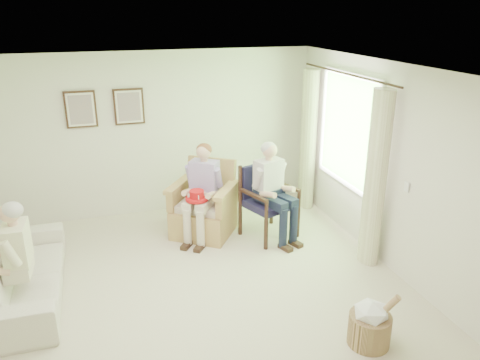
{
  "coord_description": "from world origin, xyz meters",
  "views": [
    {
      "loc": [
        -0.97,
        -4.53,
        3.2
      ],
      "look_at": [
        0.78,
        1.0,
        1.05
      ],
      "focal_mm": 35.0,
      "sensor_mm": 36.0,
      "label": 1
    }
  ],
  "objects": [
    {
      "name": "wicker_armchair",
      "position": [
        0.43,
        1.71,
        0.34
      ],
      "size": [
        0.85,
        0.84,
        1.09
      ],
      "rotation": [
        0.0,
        0.0,
        -0.62
      ],
      "color": "tan",
      "rests_on": "ground"
    },
    {
      "name": "person_sofa",
      "position": [
        -1.95,
        0.39,
        0.73
      ],
      "size": [
        0.42,
        0.62,
        1.27
      ],
      "rotation": [
        0.0,
        0.0,
        -1.61
      ],
      "color": "beige",
      "rests_on": "ground"
    },
    {
      "name": "red_hat",
      "position": [
        0.28,
        1.41,
        0.72
      ],
      "size": [
        0.32,
        0.32,
        0.14
      ],
      "color": "red",
      "rests_on": "person_wicker"
    },
    {
      "name": "framed_print_right",
      "position": [
        -0.45,
        2.71,
        1.78
      ],
      "size": [
        0.45,
        0.05,
        0.55
      ],
      "color": "#382114",
      "rests_on": "back_wall"
    },
    {
      "name": "person_dark",
      "position": [
        1.33,
        1.23,
        0.84
      ],
      "size": [
        0.4,
        0.63,
        1.41
      ],
      "rotation": [
        0.0,
        0.0,
        0.36
      ],
      "color": "#171D33",
      "rests_on": "ground"
    },
    {
      "name": "right_wall",
      "position": [
        2.5,
        0.0,
        1.3
      ],
      "size": [
        0.04,
        5.5,
        2.6
      ],
      "primitive_type": "cube",
      "color": "silver",
      "rests_on": "ground"
    },
    {
      "name": "sofa",
      "position": [
        -1.95,
        0.71,
        0.31
      ],
      "size": [
        2.12,
        0.83,
        0.62
      ],
      "primitive_type": "imported",
      "rotation": [
        0.0,
        0.0,
        1.57
      ],
      "color": "silver",
      "rests_on": "ground"
    },
    {
      "name": "window",
      "position": [
        2.46,
        1.2,
        1.58
      ],
      "size": [
        0.13,
        2.5,
        1.63
      ],
      "color": "#2D6B23",
      "rests_on": "right_wall"
    },
    {
      "name": "hatbox",
      "position": [
        1.44,
        -1.23,
        0.24
      ],
      "size": [
        0.55,
        0.55,
        0.62
      ],
      "color": "tan",
      "rests_on": "ground"
    },
    {
      "name": "wood_armchair",
      "position": [
        1.33,
        1.4,
        0.57
      ],
      "size": [
        0.68,
        0.64,
        1.05
      ],
      "rotation": [
        0.0,
        0.0,
        0.36
      ],
      "color": "black",
      "rests_on": "ground"
    },
    {
      "name": "back_wall",
      "position": [
        0.0,
        2.75,
        1.3
      ],
      "size": [
        5.0,
        0.04,
        2.6
      ],
      "primitive_type": "cube",
      "color": "silver",
      "rests_on": "ground"
    },
    {
      "name": "framed_print_left",
      "position": [
        -1.15,
        2.71,
        1.78
      ],
      "size": [
        0.45,
        0.05,
        0.55
      ],
      "color": "#382114",
      "rests_on": "back_wall"
    },
    {
      "name": "ceiling",
      "position": [
        0.0,
        0.0,
        2.6
      ],
      "size": [
        5.0,
        5.5,
        0.02
      ],
      "primitive_type": "cube",
      "color": "white",
      "rests_on": "back_wall"
    },
    {
      "name": "curtain_right",
      "position": [
        2.33,
        2.18,
        1.15
      ],
      "size": [
        0.34,
        0.34,
        2.3
      ],
      "primitive_type": "cylinder",
      "color": "beige",
      "rests_on": "ground"
    },
    {
      "name": "curtain_left",
      "position": [
        2.33,
        0.22,
        1.15
      ],
      "size": [
        0.34,
        0.34,
        2.3
      ],
      "primitive_type": "cylinder",
      "color": "beige",
      "rests_on": "ground"
    },
    {
      "name": "floor",
      "position": [
        0.0,
        0.0,
        0.0
      ],
      "size": [
        5.5,
        5.5,
        0.0
      ],
      "primitive_type": "plane",
      "color": "beige",
      "rests_on": "ground"
    },
    {
      "name": "person_wicker",
      "position": [
        0.43,
        1.57,
        0.81
      ],
      "size": [
        0.4,
        0.62,
        1.37
      ],
      "rotation": [
        0.0,
        0.0,
        -0.62
      ],
      "color": "beige",
      "rests_on": "ground"
    }
  ]
}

